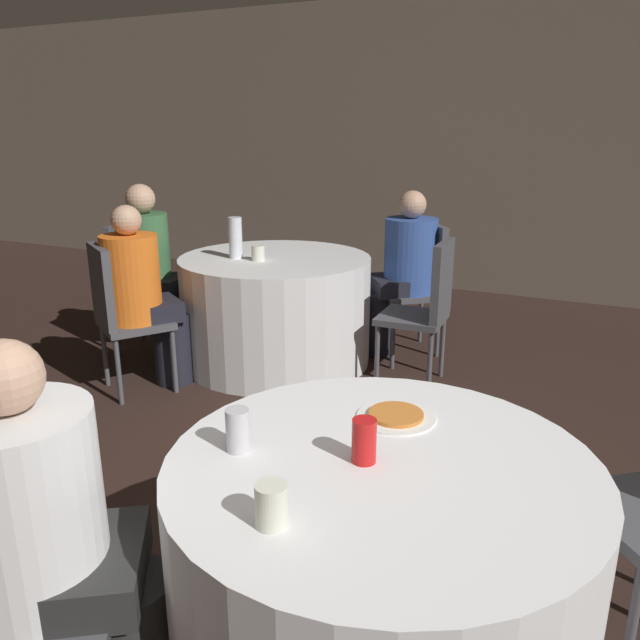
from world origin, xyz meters
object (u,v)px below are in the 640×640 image
object	(u,v)px
table_near	(378,579)
person_blue_shirt	(402,271)
person_green_jacket	(154,268)
pizza_plate_near	(396,416)
table_far	(276,310)
soda_can_red	(364,441)
person_orange_shirt	(145,298)
chair_far_west	(135,276)
bottle_far	(235,238)
chair_far_northeast	(422,277)
chair_far_east	(428,301)
person_white_shirt	(58,543)
chair_far_southwest	(118,307)
soda_can_silver	(238,430)

from	to	relation	value
table_near	person_blue_shirt	xyz separation A→B (m)	(-0.85, 2.80, 0.23)
person_green_jacket	pizza_plate_near	xyz separation A→B (m)	(2.43, -1.80, 0.13)
table_far	soda_can_red	bearing A→B (deg)	-55.93
person_orange_shirt	pizza_plate_near	world-z (taller)	person_orange_shirt
table_near	person_green_jacket	bearing A→B (deg)	140.16
chair_far_west	person_green_jacket	xyz separation A→B (m)	(0.15, 0.03, 0.07)
bottle_far	chair_far_northeast	bearing A→B (deg)	36.35
chair_far_northeast	chair_far_east	xyz separation A→B (m)	(0.22, -0.62, 0.00)
person_blue_shirt	soda_can_red	xyz separation A→B (m)	(0.81, -2.82, 0.20)
person_green_jacket	person_orange_shirt	world-z (taller)	person_green_jacket
chair_far_northeast	person_white_shirt	size ratio (longest dim) A/B	0.82
person_green_jacket	person_orange_shirt	size ratio (longest dim) A/B	1.05
person_white_shirt	bottle_far	bearing A→B (deg)	169.04
chair_far_west	chair_far_southwest	world-z (taller)	same
pizza_plate_near	bottle_far	size ratio (longest dim) A/B	0.88
person_blue_shirt	soda_can_red	distance (m)	2.94
table_far	person_green_jacket	bearing A→B (deg)	-168.27
chair_far_northeast	person_blue_shirt	xyz separation A→B (m)	(-0.13, -0.10, 0.05)
person_orange_shirt	person_white_shirt	bearing A→B (deg)	-21.44
person_blue_shirt	chair_far_northeast	bearing A→B (deg)	-90.00
person_orange_shirt	soda_can_silver	xyz separation A→B (m)	(1.70, -1.60, 0.22)
soda_can_silver	pizza_plate_near	bearing A→B (deg)	48.49
chair_far_northeast	soda_can_silver	bearing A→B (deg)	149.37
chair_far_east	soda_can_red	size ratio (longest dim) A/B	7.69
person_orange_shirt	soda_can_silver	distance (m)	2.35
pizza_plate_near	table_near	bearing A→B (deg)	-79.20
person_orange_shirt	bottle_far	size ratio (longest dim) A/B	4.23
person_green_jacket	soda_can_red	distance (m)	3.21
chair_far_southwest	person_orange_shirt	xyz separation A→B (m)	(0.09, 0.14, 0.04)
table_near	bottle_far	distance (m)	2.82
chair_far_west	person_orange_shirt	xyz separation A→B (m)	(0.55, -0.54, 0.04)
table_far	chair_far_northeast	xyz separation A→B (m)	(0.85, 0.65, 0.18)
chair_far_northeast	chair_far_southwest	world-z (taller)	same
table_far	person_green_jacket	world-z (taller)	person_green_jacket
chair_far_northeast	person_green_jacket	size ratio (longest dim) A/B	0.77
table_near	soda_can_red	bearing A→B (deg)	-158.50
chair_far_northeast	pizza_plate_near	bearing A→B (deg)	157.21
chair_far_northeast	soda_can_silver	xyz separation A→B (m)	(0.35, -3.01, 0.26)
chair_far_east	pizza_plate_near	size ratio (longest dim) A/B	3.87
chair_far_northeast	person_white_shirt	xyz separation A→B (m)	(0.03, -3.37, 0.04)
bottle_far	pizza_plate_near	bearing A→B (deg)	-46.53
person_white_shirt	bottle_far	distance (m)	2.82
chair_far_southwest	chair_far_east	bearing A→B (deg)	62.55
person_green_jacket	person_white_shirt	bearing A→B (deg)	23.27
table_near	chair_far_northeast	bearing A→B (deg)	104.07
chair_far_east	person_orange_shirt	world-z (taller)	person_orange_shirt
person_green_jacket	bottle_far	xyz separation A→B (m)	(0.68, 0.04, 0.26)
chair_far_southwest	person_orange_shirt	distance (m)	0.17
table_near	soda_can_red	distance (m)	0.44
chair_far_west	soda_can_red	xyz separation A→B (m)	(2.58, -2.05, 0.26)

